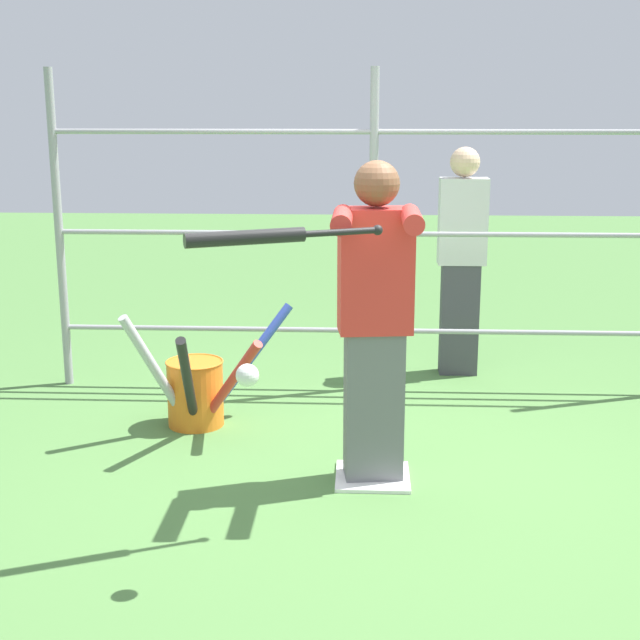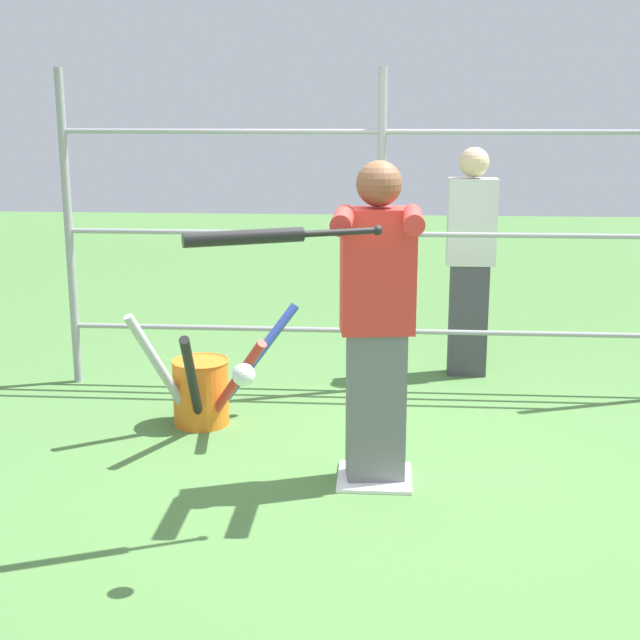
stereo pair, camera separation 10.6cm
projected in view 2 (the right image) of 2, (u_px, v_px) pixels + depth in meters
The scene contains 8 objects.
ground_plane at pixel (374, 479), 4.85m from camera, with size 24.00×24.00×0.00m, color #4C7A3D.
home_plate at pixel (375, 477), 4.84m from camera, with size 0.40×0.40×0.02m.
fence_backstop at pixel (380, 234), 6.13m from camera, with size 4.46×0.06×2.23m.
batter at pixel (377, 314), 4.61m from camera, with size 0.44×0.61×1.71m.
baseball_bat_swinging at pixel (261, 236), 3.90m from camera, with size 0.86×0.40×0.07m.
softball_in_flight at pixel (244, 375), 3.64m from camera, with size 0.10×0.10×0.10m.
bat_bucket at pixel (203, 388), 5.61m from camera, with size 0.99×0.98×0.80m.
bystander_behind_fence at pixel (470, 259), 6.54m from camera, with size 0.35×0.22×1.69m.
Camera 2 is at (-0.04, 4.52, 1.98)m, focal length 50.00 mm.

